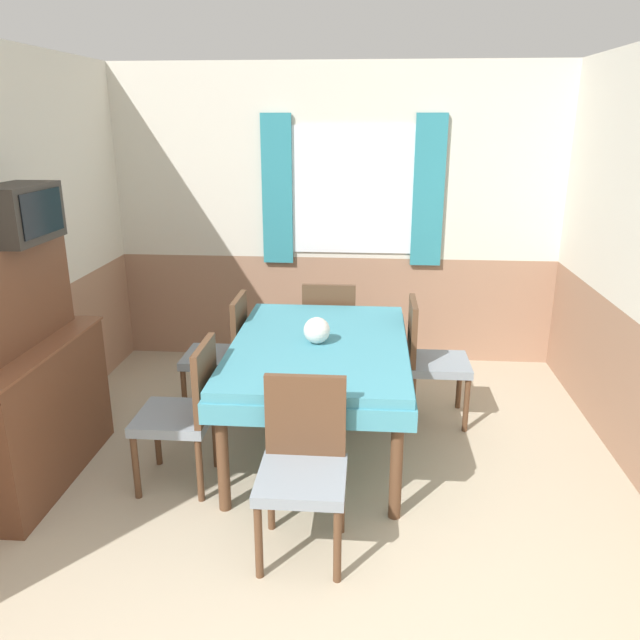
{
  "coord_description": "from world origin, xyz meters",
  "views": [
    {
      "loc": [
        0.3,
        -1.63,
        2.14
      ],
      "look_at": [
        -0.0,
        2.15,
        0.91
      ],
      "focal_mm": 35.0,
      "sensor_mm": 36.0,
      "label": 1
    }
  ],
  "objects_px": {
    "chair_head_near": "(303,462)",
    "sideboard": "(25,386)",
    "vase": "(317,330)",
    "tv": "(18,214)",
    "chair_head_window": "(330,330)",
    "dining_table": "(320,357)",
    "chair_left_near": "(185,409)",
    "chair_right_far": "(429,356)",
    "chair_left_far": "(223,350)"
  },
  "relations": [
    {
      "from": "dining_table",
      "to": "vase",
      "type": "distance_m",
      "value": 0.19
    },
    {
      "from": "dining_table",
      "to": "sideboard",
      "type": "relative_size",
      "value": 1.16
    },
    {
      "from": "dining_table",
      "to": "chair_left_near",
      "type": "bearing_deg",
      "value": -146.97
    },
    {
      "from": "chair_head_near",
      "to": "vase",
      "type": "relative_size",
      "value": 5.3
    },
    {
      "from": "chair_head_near",
      "to": "chair_head_window",
      "type": "bearing_deg",
      "value": -90.0
    },
    {
      "from": "chair_right_far",
      "to": "tv",
      "type": "distance_m",
      "value": 2.83
    },
    {
      "from": "chair_head_window",
      "to": "tv",
      "type": "distance_m",
      "value": 2.48
    },
    {
      "from": "chair_head_near",
      "to": "chair_left_far",
      "type": "relative_size",
      "value": 1.0
    },
    {
      "from": "vase",
      "to": "chair_head_near",
      "type": "bearing_deg",
      "value": -89.11
    },
    {
      "from": "chair_left_near",
      "to": "vase",
      "type": "bearing_deg",
      "value": -57.49
    },
    {
      "from": "tv",
      "to": "sideboard",
      "type": "bearing_deg",
      "value": -111.59
    },
    {
      "from": "sideboard",
      "to": "vase",
      "type": "height_order",
      "value": "sideboard"
    },
    {
      "from": "dining_table",
      "to": "chair_head_near",
      "type": "bearing_deg",
      "value": -90.0
    },
    {
      "from": "sideboard",
      "to": "tv",
      "type": "bearing_deg",
      "value": 68.41
    },
    {
      "from": "chair_head_window",
      "to": "chair_right_far",
      "type": "distance_m",
      "value": 0.93
    },
    {
      "from": "chair_head_near",
      "to": "sideboard",
      "type": "height_order",
      "value": "sideboard"
    },
    {
      "from": "chair_left_far",
      "to": "vase",
      "type": "height_order",
      "value": "vase"
    },
    {
      "from": "dining_table",
      "to": "vase",
      "type": "relative_size",
      "value": 9.91
    },
    {
      "from": "vase",
      "to": "sideboard",
      "type": "bearing_deg",
      "value": -163.47
    },
    {
      "from": "sideboard",
      "to": "vase",
      "type": "relative_size",
      "value": 8.57
    },
    {
      "from": "chair_head_near",
      "to": "tv",
      "type": "bearing_deg",
      "value": -20.59
    },
    {
      "from": "chair_head_near",
      "to": "chair_left_far",
      "type": "height_order",
      "value": "same"
    },
    {
      "from": "chair_head_near",
      "to": "chair_left_far",
      "type": "bearing_deg",
      "value": -63.5
    },
    {
      "from": "chair_head_near",
      "to": "vase",
      "type": "distance_m",
      "value": 1.07
    },
    {
      "from": "chair_head_near",
      "to": "sideboard",
      "type": "relative_size",
      "value": 0.62
    },
    {
      "from": "tv",
      "to": "chair_head_window",
      "type": "bearing_deg",
      "value": 40.76
    },
    {
      "from": "chair_right_far",
      "to": "sideboard",
      "type": "xyz_separation_m",
      "value": [
        -2.48,
        -1.02,
        0.13
      ]
    },
    {
      "from": "chair_head_near",
      "to": "vase",
      "type": "xyz_separation_m",
      "value": [
        -0.02,
        1.01,
        0.35
      ]
    },
    {
      "from": "chair_head_window",
      "to": "chair_head_near",
      "type": "xyz_separation_m",
      "value": [
        -0.0,
        -2.07,
        0.0
      ]
    },
    {
      "from": "chair_left_near",
      "to": "chair_head_near",
      "type": "relative_size",
      "value": 1.0
    },
    {
      "from": "dining_table",
      "to": "chair_head_near",
      "type": "relative_size",
      "value": 1.87
    },
    {
      "from": "chair_head_near",
      "to": "tv",
      "type": "xyz_separation_m",
      "value": [
        -1.67,
        0.63,
        1.14
      ]
    },
    {
      "from": "chair_head_window",
      "to": "sideboard",
      "type": "bearing_deg",
      "value": -137.77
    },
    {
      "from": "chair_head_near",
      "to": "sideboard",
      "type": "distance_m",
      "value": 1.8
    },
    {
      "from": "sideboard",
      "to": "chair_head_window",
      "type": "bearing_deg",
      "value": 42.23
    },
    {
      "from": "chair_left_far",
      "to": "sideboard",
      "type": "xyz_separation_m",
      "value": [
        -0.95,
        -1.02,
        0.13
      ]
    },
    {
      "from": "chair_head_window",
      "to": "chair_left_far",
      "type": "height_order",
      "value": "same"
    },
    {
      "from": "chair_left_near",
      "to": "vase",
      "type": "relative_size",
      "value": 5.3
    },
    {
      "from": "chair_right_far",
      "to": "chair_left_far",
      "type": "height_order",
      "value": "same"
    },
    {
      "from": "chair_head_window",
      "to": "tv",
      "type": "height_order",
      "value": "tv"
    },
    {
      "from": "chair_head_window",
      "to": "vase",
      "type": "relative_size",
      "value": 5.3
    },
    {
      "from": "chair_left_near",
      "to": "chair_head_near",
      "type": "xyz_separation_m",
      "value": [
        0.76,
        -0.54,
        0.0
      ]
    },
    {
      "from": "chair_left_far",
      "to": "tv",
      "type": "relative_size",
      "value": 1.71
    },
    {
      "from": "chair_left_near",
      "to": "chair_left_far",
      "type": "relative_size",
      "value": 1.0
    },
    {
      "from": "chair_right_far",
      "to": "chair_head_near",
      "type": "distance_m",
      "value": 1.71
    },
    {
      "from": "sideboard",
      "to": "tv",
      "type": "height_order",
      "value": "tv"
    },
    {
      "from": "chair_head_window",
      "to": "tv",
      "type": "xyz_separation_m",
      "value": [
        -1.67,
        -1.44,
        1.14
      ]
    },
    {
      "from": "chair_right_far",
      "to": "chair_left_far",
      "type": "xyz_separation_m",
      "value": [
        -1.53,
        0.0,
        0.0
      ]
    },
    {
      "from": "dining_table",
      "to": "chair_left_near",
      "type": "xyz_separation_m",
      "value": [
        -0.76,
        -0.5,
        -0.17
      ]
    },
    {
      "from": "dining_table",
      "to": "sideboard",
      "type": "xyz_separation_m",
      "value": [
        -1.72,
        -0.53,
        -0.03
      ]
    }
  ]
}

